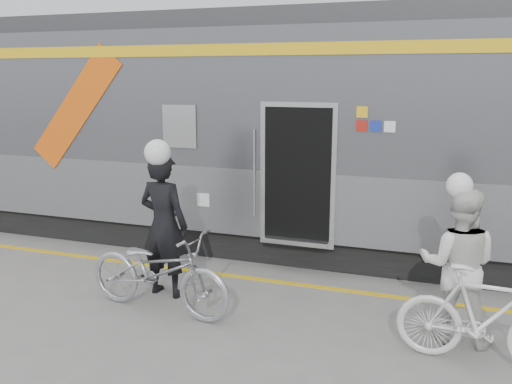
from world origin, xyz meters
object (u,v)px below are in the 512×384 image
at_px(bicycle_left, 158,271).
at_px(woman, 458,265).
at_px(man, 164,225).
at_px(bicycle_right, 486,318).

bearing_deg(bicycle_left, woman, -75.92).
relative_size(man, bicycle_right, 1.10).
bearing_deg(man, bicycle_right, 178.18).
distance_m(man, bicycle_left, 0.74).
bearing_deg(woman, bicycle_left, 10.82).
xyz_separation_m(woman, bicycle_right, (0.30, -0.55, -0.36)).
distance_m(bicycle_left, woman, 3.72).
height_order(bicycle_left, bicycle_right, bicycle_left).
height_order(man, bicycle_right, man).
xyz_separation_m(man, bicycle_left, (0.20, -0.55, -0.46)).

